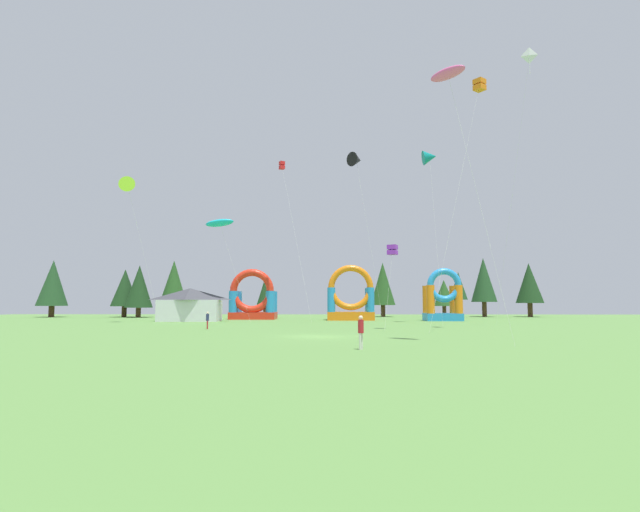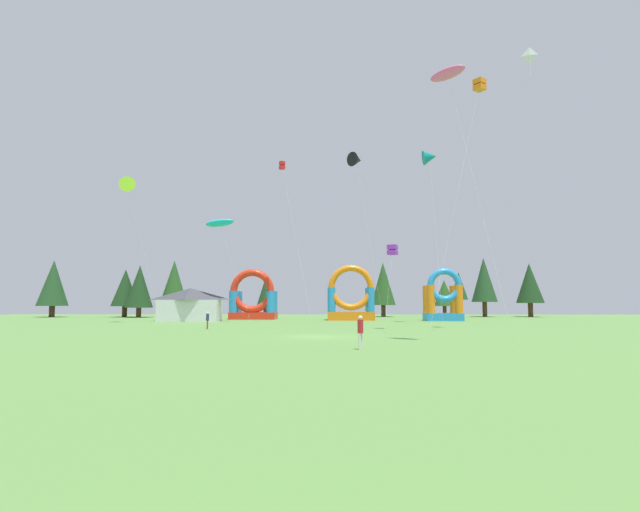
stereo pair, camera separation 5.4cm
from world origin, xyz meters
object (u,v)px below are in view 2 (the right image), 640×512
object	(u,v)px
kite_teal_delta	(430,157)
kite_lime_delta	(128,186)
kite_pink_parafoil	(447,74)
person_far_side	(208,319)
kite_white_diamond	(529,58)
inflatable_blue_arch	(351,301)
person_near_camera	(360,329)
kite_black_delta	(357,160)
kite_cyan_parafoil	(220,223)
kite_red_box	(282,166)
festival_tent	(190,305)
kite_orange_box	(479,85)
inflatable_yellow_castle	(443,301)
kite_purple_box	(392,250)
inflatable_orange_dome	(253,302)

from	to	relation	value
kite_teal_delta	kite_lime_delta	distance (m)	35.40
kite_pink_parafoil	person_far_side	xyz separation A→B (m)	(-18.29, 14.83, -15.61)
kite_white_diamond	inflatable_blue_arch	size ratio (longest dim) A/B	3.75
kite_lime_delta	person_near_camera	world-z (taller)	kite_lime_delta
kite_black_delta	kite_cyan_parafoil	size ratio (longest dim) A/B	1.76
kite_white_diamond	inflatable_blue_arch	distance (m)	34.45
kite_red_box	inflatable_blue_arch	xyz separation A→B (m)	(8.98, 1.82, -17.62)
festival_tent	kite_white_diamond	bearing A→B (deg)	-21.50
kite_black_delta	inflatable_blue_arch	xyz separation A→B (m)	(-0.87, 0.01, -18.89)
kite_orange_box	inflatable_yellow_castle	distance (m)	28.26
kite_purple_box	kite_cyan_parafoil	world-z (taller)	kite_cyan_parafoil
kite_white_diamond	kite_orange_box	bearing A→B (deg)	-148.75
kite_teal_delta	person_far_side	world-z (taller)	kite_teal_delta
person_near_camera	inflatable_yellow_castle	bearing A→B (deg)	13.62
kite_teal_delta	inflatable_blue_arch	distance (m)	20.84
inflatable_orange_dome	inflatable_blue_arch	world-z (taller)	inflatable_blue_arch
kite_lime_delta	festival_tent	distance (m)	15.98
inflatable_yellow_castle	inflatable_blue_arch	size ratio (longest dim) A/B	0.93
kite_red_box	inflatable_blue_arch	world-z (taller)	kite_red_box
kite_black_delta	kite_red_box	distance (m)	10.10
kite_teal_delta	kite_pink_parafoil	world-z (taller)	kite_teal_delta
kite_purple_box	kite_black_delta	distance (m)	25.68
person_far_side	person_near_camera	world-z (taller)	person_near_camera
kite_purple_box	person_near_camera	world-z (taller)	kite_purple_box
person_near_camera	kite_teal_delta	bearing A→B (deg)	14.25
kite_purple_box	kite_lime_delta	xyz separation A→B (m)	(-29.20, 12.08, 8.78)
inflatable_orange_dome	inflatable_blue_arch	xyz separation A→B (m)	(13.40, -3.20, 0.14)
kite_orange_box	kite_purple_box	distance (m)	16.82
kite_purple_box	festival_tent	world-z (taller)	kite_purple_box
kite_teal_delta	kite_purple_box	xyz separation A→B (m)	(-6.04, -12.39, -12.14)
kite_black_delta	kite_lime_delta	xyz separation A→B (m)	(-27.17, -9.09, -5.60)
kite_purple_box	kite_cyan_parafoil	distance (m)	25.11
kite_cyan_parafoil	inflatable_blue_arch	size ratio (longest dim) A/B	1.77
kite_red_box	kite_teal_delta	bearing A→B (deg)	-21.29
kite_white_diamond	kite_red_box	bearing A→B (deg)	147.16
kite_black_delta	kite_orange_box	bearing A→B (deg)	-65.89
kite_cyan_parafoil	inflatable_blue_arch	xyz separation A→B (m)	(16.22, 5.69, -9.46)
festival_tent	inflatable_blue_arch	bearing A→B (deg)	11.01
kite_cyan_parafoil	person_near_camera	xyz separation A→B (m)	(15.09, -34.24, -11.00)
kite_pink_parafoil	inflatable_blue_arch	distance (m)	38.90
inflatable_orange_dome	kite_cyan_parafoil	bearing A→B (deg)	-107.61
kite_purple_box	inflatable_blue_arch	size ratio (longest dim) A/B	1.04
kite_teal_delta	person_far_side	xyz separation A→B (m)	(-22.62, -12.38, -18.30)
kite_teal_delta	kite_black_delta	bearing A→B (deg)	132.56
kite_red_box	person_far_side	bearing A→B (deg)	-103.65
inflatable_orange_dome	inflatable_blue_arch	distance (m)	13.77
kite_lime_delta	kite_red_box	world-z (taller)	kite_red_box
kite_pink_parafoil	inflatable_yellow_castle	xyz separation A→B (m)	(7.13, 34.41, -13.97)
kite_red_box	kite_pink_parafoil	bearing A→B (deg)	-68.34
kite_black_delta	person_near_camera	distance (m)	44.89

